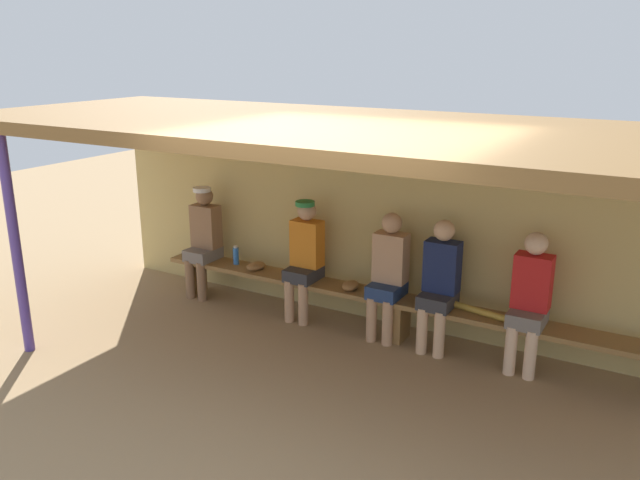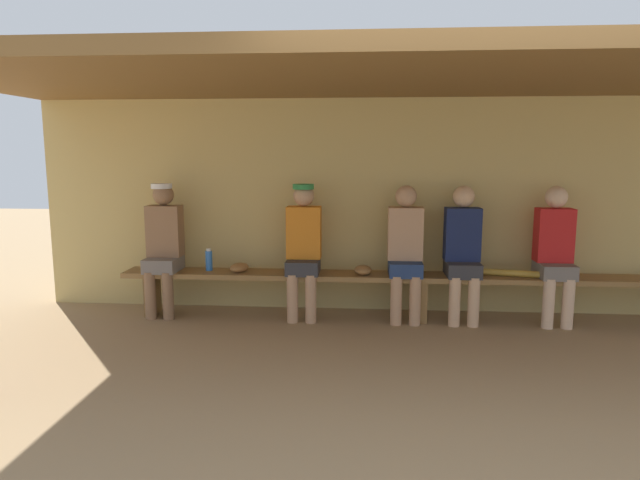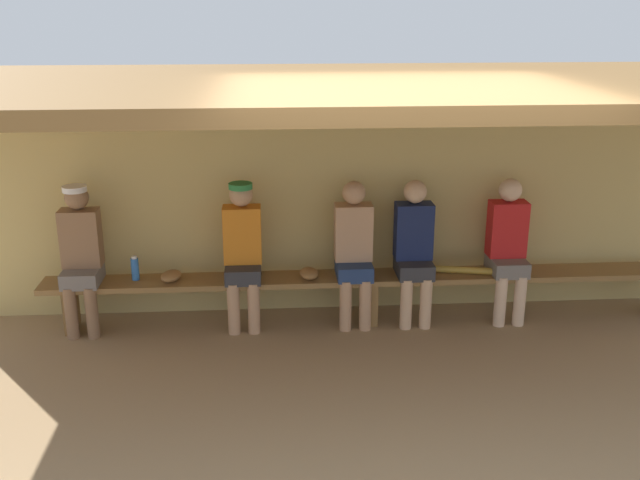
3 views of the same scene
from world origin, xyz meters
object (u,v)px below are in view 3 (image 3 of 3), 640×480
water_bottle_clear (135,268)px  player_in_white (354,248)px  player_middle (414,246)px  bench (372,282)px  player_in_red (243,248)px  baseball_glove_worn (309,273)px  baseball_glove_tan (171,276)px  player_with_sunglasses (508,244)px  baseball_bat (453,270)px  player_rightmost (81,252)px

water_bottle_clear → player_in_white: bearing=-0.9°
player_middle → bench: bearing=-179.5°
player_in_red → baseball_glove_worn: (0.60, -0.04, -0.24)m
baseball_glove_tan → baseball_glove_worn: size_ratio=1.00×
player_with_sunglasses → bench: bearing=-179.9°
baseball_glove_tan → baseball_glove_worn: 1.25m
water_bottle_clear → baseball_glove_worn: 1.57m
player_middle → player_in_red: size_ratio=0.99×
water_bottle_clear → baseball_glove_worn: size_ratio=0.94×
player_middle → baseball_bat: 0.44m
player_middle → baseball_bat: (0.37, -0.00, -0.24)m
player_middle → baseball_glove_tan: bearing=-179.6°
baseball_glove_worn → baseball_bat: bearing=88.7°
water_bottle_clear → baseball_glove_worn: (1.57, -0.07, -0.06)m
bench → water_bottle_clear: (-2.15, 0.03, 0.18)m
baseball_glove_tan → baseball_bat: size_ratio=0.31×
player_rightmost → baseball_bat: 3.38m
bench → baseball_glove_worn: 0.60m
player_in_white → player_in_red: 1.01m
bench → baseball_glove_tan: bearing=-179.6°
player_in_white → baseball_glove_worn: (-0.41, -0.04, -0.22)m
player_middle → player_rightmost: player_rightmost is taller
player_with_sunglasses → baseball_bat: 0.55m
player_rightmost → baseball_glove_tan: player_rightmost is taller
player_in_red → baseball_bat: size_ratio=1.73×
player_in_white → baseball_bat: bearing=-0.2°
player_with_sunglasses → baseball_bat: bearing=-179.6°
water_bottle_clear → baseball_glove_tan: bearing=-8.5°
player_with_sunglasses → baseball_glove_tan: bearing=-179.7°
baseball_glove_tan → baseball_bat: baseball_glove_tan is taller
player_in_red → water_bottle_clear: player_in_red is taller
player_rightmost → bench: bearing=-0.1°
water_bottle_clear → baseball_glove_tan: 0.33m
water_bottle_clear → baseball_glove_tan: (0.32, -0.05, -0.06)m
bench → player_in_white: 0.38m
player_in_red → baseball_bat: (1.94, -0.00, -0.25)m
bench → player_with_sunglasses: player_with_sunglasses is taller
player_with_sunglasses → player_in_red: size_ratio=0.99×
player_in_white → baseball_bat: player_in_white is taller
bench → baseball_bat: baseball_bat is taller
player_with_sunglasses → player_in_white: same height
player_rightmost → baseball_glove_worn: size_ratio=5.60×
player_middle → player_in_white: size_ratio=1.00×
bench → player_in_red: player_in_red is taller
player_in_white → water_bottle_clear: bearing=179.1°
water_bottle_clear → baseball_bat: water_bottle_clear is taller
bench → player_in_white: bearing=179.0°
bench → baseball_glove_tan: baseball_glove_tan is taller
player_rightmost → baseball_glove_worn: (2.02, -0.04, -0.24)m
player_rightmost → baseball_bat: size_ratio=1.73×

